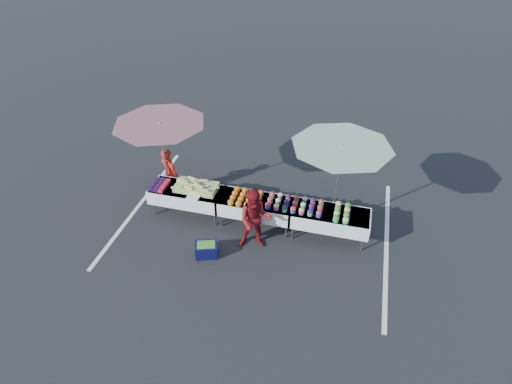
% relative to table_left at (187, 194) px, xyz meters
% --- Properties ---
extents(ground, '(80.00, 80.00, 0.00)m').
position_rel_table_left_xyz_m(ground, '(1.80, 0.00, -0.58)').
color(ground, black).
extents(stripe_left, '(0.10, 5.00, 0.00)m').
position_rel_table_left_xyz_m(stripe_left, '(-1.40, 0.00, -0.58)').
color(stripe_left, silver).
rests_on(stripe_left, ground).
extents(stripe_right, '(0.10, 5.00, 0.00)m').
position_rel_table_left_xyz_m(stripe_right, '(5.00, 0.00, -0.58)').
color(stripe_right, silver).
rests_on(stripe_right, ground).
extents(table_left, '(1.86, 0.81, 0.75)m').
position_rel_table_left_xyz_m(table_left, '(0.00, 0.00, 0.00)').
color(table_left, white).
rests_on(table_left, ground).
extents(table_center, '(1.86, 0.81, 0.75)m').
position_rel_table_left_xyz_m(table_center, '(1.80, 0.00, 0.00)').
color(table_center, white).
rests_on(table_center, ground).
extents(table_right, '(1.86, 0.81, 0.75)m').
position_rel_table_left_xyz_m(table_right, '(3.60, 0.00, 0.00)').
color(table_right, white).
rests_on(table_right, ground).
extents(berry_punnets, '(0.40, 0.54, 0.08)m').
position_rel_table_left_xyz_m(berry_punnets, '(-0.71, -0.06, 0.21)').
color(berry_punnets, black).
rests_on(berry_punnets, table_left).
extents(corn_pile, '(1.16, 0.57, 0.26)m').
position_rel_table_left_xyz_m(corn_pile, '(0.24, 0.04, 0.26)').
color(corn_pile, tan).
rests_on(corn_pile, table_left).
extents(plastic_bags, '(0.30, 0.25, 0.05)m').
position_rel_table_left_xyz_m(plastic_bags, '(0.30, -0.30, 0.19)').
color(plastic_bags, white).
rests_on(plastic_bags, table_left).
extents(carrot_bowls, '(0.75, 0.69, 0.11)m').
position_rel_table_left_xyz_m(carrot_bowls, '(1.55, -0.01, 0.22)').
color(carrot_bowls, orange).
rests_on(carrot_bowls, table_center).
extents(potato_cups, '(1.34, 0.58, 0.16)m').
position_rel_table_left_xyz_m(potato_cups, '(2.75, 0.00, 0.25)').
color(potato_cups, '#22349F').
rests_on(potato_cups, table_right).
extents(bean_baskets, '(0.36, 0.68, 0.15)m').
position_rel_table_left_xyz_m(bean_baskets, '(3.86, -0.01, 0.24)').
color(bean_baskets, '#28A267').
rests_on(bean_baskets, table_right).
extents(vendor, '(0.63, 0.53, 1.48)m').
position_rel_table_left_xyz_m(vendor, '(-0.71, 0.55, 0.16)').
color(vendor, '#AF1C14').
rests_on(vendor, ground).
extents(customer, '(0.89, 0.76, 1.59)m').
position_rel_table_left_xyz_m(customer, '(1.98, -0.75, 0.21)').
color(customer, maroon).
rests_on(customer, ground).
extents(umbrella_left, '(2.33, 2.33, 2.32)m').
position_rel_table_left_xyz_m(umbrella_left, '(-0.70, 0.40, 1.52)').
color(umbrella_left, black).
rests_on(umbrella_left, ground).
extents(umbrella_right, '(2.43, 2.43, 2.33)m').
position_rel_table_left_xyz_m(umbrella_right, '(3.64, 0.41, 1.53)').
color(umbrella_right, black).
rests_on(umbrella_right, ground).
extents(storage_bin, '(0.59, 0.51, 0.33)m').
position_rel_table_left_xyz_m(storage_bin, '(0.98, -1.34, -0.41)').
color(storage_bin, '#0B0C38').
rests_on(storage_bin, ground).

